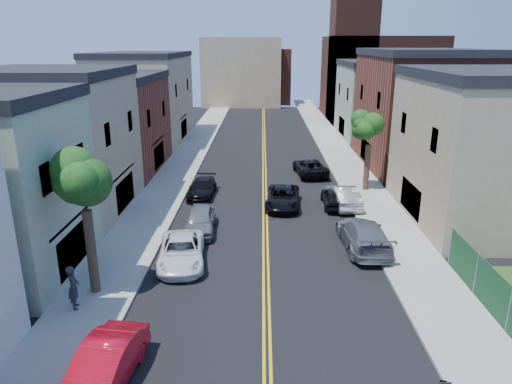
{
  "coord_description": "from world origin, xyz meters",
  "views": [
    {
      "loc": [
        -0.22,
        -5.17,
        11.11
      ],
      "look_at": [
        -0.6,
        23.32,
        2.0
      ],
      "focal_mm": 32.87,
      "sensor_mm": 36.0,
      "label": 1
    }
  ],
  "objects_px": {
    "red_sedan": "(103,367)",
    "grey_car_left": "(200,220)",
    "black_car_right": "(335,197)",
    "pedestrian_left": "(73,287)",
    "white_pickup": "(181,251)",
    "silver_car_right": "(343,196)",
    "black_car_left": "(202,188)",
    "dark_car_right_far": "(310,167)",
    "black_suv_lane": "(283,197)",
    "grey_car_right": "(363,235)"
  },
  "relations": [
    {
      "from": "grey_car_left",
      "to": "dark_car_right_far",
      "type": "bearing_deg",
      "value": 55.81
    },
    {
      "from": "black_car_right",
      "to": "pedestrian_left",
      "type": "height_order",
      "value": "pedestrian_left"
    },
    {
      "from": "dark_car_right_far",
      "to": "black_suv_lane",
      "type": "relative_size",
      "value": 1.05
    },
    {
      "from": "black_car_left",
      "to": "black_suv_lane",
      "type": "height_order",
      "value": "black_suv_lane"
    },
    {
      "from": "red_sedan",
      "to": "black_car_left",
      "type": "xyz_separation_m",
      "value": [
        0.76,
        20.6,
        -0.12
      ]
    },
    {
      "from": "silver_car_right",
      "to": "grey_car_left",
      "type": "bearing_deg",
      "value": 20.28
    },
    {
      "from": "black_car_left",
      "to": "pedestrian_left",
      "type": "relative_size",
      "value": 2.24
    },
    {
      "from": "red_sedan",
      "to": "black_suv_lane",
      "type": "relative_size",
      "value": 0.93
    },
    {
      "from": "red_sedan",
      "to": "black_suv_lane",
      "type": "xyz_separation_m",
      "value": [
        6.77,
        18.3,
        -0.07
      ]
    },
    {
      "from": "black_car_left",
      "to": "dark_car_right_far",
      "type": "relative_size",
      "value": 0.85
    },
    {
      "from": "dark_car_right_far",
      "to": "grey_car_right",
      "type": "bearing_deg",
      "value": 88.36
    },
    {
      "from": "dark_car_right_far",
      "to": "white_pickup",
      "type": "bearing_deg",
      "value": 57.01
    },
    {
      "from": "black_car_left",
      "to": "silver_car_right",
      "type": "height_order",
      "value": "silver_car_right"
    },
    {
      "from": "grey_car_left",
      "to": "silver_car_right",
      "type": "distance_m",
      "value": 10.64
    },
    {
      "from": "white_pickup",
      "to": "black_suv_lane",
      "type": "bearing_deg",
      "value": 51.33
    },
    {
      "from": "black_car_left",
      "to": "grey_car_left",
      "type": "bearing_deg",
      "value": -81.28
    },
    {
      "from": "red_sedan",
      "to": "grey_car_left",
      "type": "relative_size",
      "value": 1.04
    },
    {
      "from": "dark_car_right_far",
      "to": "grey_car_left",
      "type": "bearing_deg",
      "value": 51.33
    },
    {
      "from": "black_car_right",
      "to": "black_suv_lane",
      "type": "bearing_deg",
      "value": 1.8
    },
    {
      "from": "silver_car_right",
      "to": "pedestrian_left",
      "type": "relative_size",
      "value": 2.36
    },
    {
      "from": "red_sedan",
      "to": "silver_car_right",
      "type": "relative_size",
      "value": 0.99
    },
    {
      "from": "red_sedan",
      "to": "black_car_left",
      "type": "distance_m",
      "value": 20.61
    },
    {
      "from": "grey_car_right",
      "to": "dark_car_right_far",
      "type": "xyz_separation_m",
      "value": [
        -1.49,
        15.36,
        -0.1
      ]
    },
    {
      "from": "white_pickup",
      "to": "silver_car_right",
      "type": "height_order",
      "value": "silver_car_right"
    },
    {
      "from": "black_car_right",
      "to": "black_suv_lane",
      "type": "xyz_separation_m",
      "value": [
        -3.66,
        -0.07,
        -0.01
      ]
    },
    {
      "from": "dark_car_right_far",
      "to": "black_car_left",
      "type": "bearing_deg",
      "value": 27.72
    },
    {
      "from": "white_pickup",
      "to": "black_suv_lane",
      "type": "relative_size",
      "value": 1.01
    },
    {
      "from": "black_suv_lane",
      "to": "pedestrian_left",
      "type": "bearing_deg",
      "value": -120.72
    },
    {
      "from": "silver_car_right",
      "to": "black_suv_lane",
      "type": "height_order",
      "value": "silver_car_right"
    },
    {
      "from": "grey_car_left",
      "to": "silver_car_right",
      "type": "relative_size",
      "value": 0.95
    },
    {
      "from": "black_car_right",
      "to": "dark_car_right_far",
      "type": "distance_m",
      "value": 8.38
    },
    {
      "from": "red_sedan",
      "to": "grey_car_left",
      "type": "distance_m",
      "value": 13.71
    },
    {
      "from": "grey_car_left",
      "to": "grey_car_right",
      "type": "distance_m",
      "value": 9.77
    },
    {
      "from": "pedestrian_left",
      "to": "grey_car_right",
      "type": "bearing_deg",
      "value": -85.27
    },
    {
      "from": "black_car_right",
      "to": "black_suv_lane",
      "type": "height_order",
      "value": "black_car_right"
    },
    {
      "from": "silver_car_right",
      "to": "dark_car_right_far",
      "type": "xyz_separation_m",
      "value": [
        -1.49,
        8.27,
        -0.05
      ]
    },
    {
      "from": "red_sedan",
      "to": "white_pickup",
      "type": "distance_m",
      "value": 9.33
    },
    {
      "from": "white_pickup",
      "to": "dark_car_right_far",
      "type": "relative_size",
      "value": 0.96
    },
    {
      "from": "grey_car_right",
      "to": "pedestrian_left",
      "type": "bearing_deg",
      "value": 23.8
    },
    {
      "from": "black_car_right",
      "to": "silver_car_right",
      "type": "distance_m",
      "value": 0.58
    },
    {
      "from": "black_car_right",
      "to": "red_sedan",
      "type": "bearing_deg",
      "value": 61.1
    },
    {
      "from": "white_pickup",
      "to": "black_car_right",
      "type": "bearing_deg",
      "value": 37.78
    },
    {
      "from": "black_car_left",
      "to": "black_car_right",
      "type": "xyz_separation_m",
      "value": [
        9.66,
        -2.23,
        0.06
      ]
    },
    {
      "from": "grey_car_right",
      "to": "black_car_left",
      "type": "bearing_deg",
      "value": -44.18
    },
    {
      "from": "black_car_right",
      "to": "black_suv_lane",
      "type": "distance_m",
      "value": 3.66
    },
    {
      "from": "red_sedan",
      "to": "black_car_right",
      "type": "bearing_deg",
      "value": 67.58
    },
    {
      "from": "silver_car_right",
      "to": "black_car_right",
      "type": "bearing_deg",
      "value": -0.66
    },
    {
      "from": "grey_car_left",
      "to": "silver_car_right",
      "type": "xyz_separation_m",
      "value": [
        9.5,
        4.8,
        0.01
      ]
    },
    {
      "from": "white_pickup",
      "to": "black_suv_lane",
      "type": "distance_m",
      "value": 10.67
    },
    {
      "from": "grey_car_right",
      "to": "dark_car_right_far",
      "type": "height_order",
      "value": "grey_car_right"
    }
  ]
}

